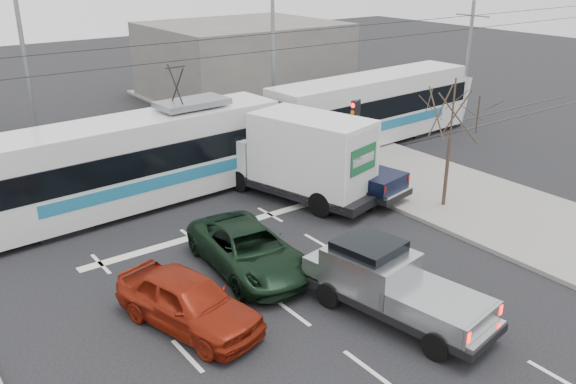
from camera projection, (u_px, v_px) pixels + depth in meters
ground at (339, 294)px, 18.02m from camera, size 120.00×120.00×0.00m
sidewalk_right at (520, 218)px, 22.96m from camera, size 6.00×60.00×0.15m
rails at (182, 193)px, 25.50m from camera, size 60.00×1.60×0.03m
building_right at (243, 60)px, 41.69m from camera, size 12.00×10.00×5.00m
bare_tree at (452, 114)px, 22.69m from camera, size 2.40×2.40×5.00m
traffic_signal at (356, 124)px, 25.45m from camera, size 0.44×0.44×3.60m
street_lamp_near at (270, 44)px, 30.66m from camera, size 2.38×0.25×9.00m
street_lamp_far at (20, 61)px, 25.81m from camera, size 2.38×0.25×9.00m
catenary at (176, 103)px, 24.08m from camera, size 60.00×0.20×7.00m
tram at (270, 131)px, 27.65m from camera, size 25.85×4.12×5.26m
silver_pickup at (388, 282)px, 16.73m from camera, size 2.76×5.72×1.99m
box_truck at (300, 157)px, 24.53m from camera, size 4.10×7.38×3.50m
navy_pickup at (342, 169)px, 25.22m from camera, size 2.83×5.36×2.15m
green_car at (249, 250)px, 19.15m from camera, size 2.85×5.34×1.43m
red_car at (188, 301)px, 16.23m from camera, size 2.91×4.79×1.53m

